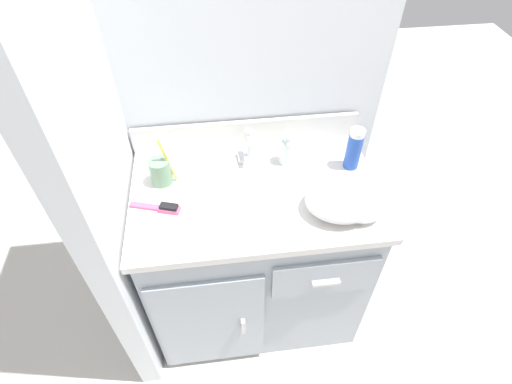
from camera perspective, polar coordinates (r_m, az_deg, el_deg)
The scene contains 11 objects.
ground_plane at distance 2.10m, azimuth -0.10°, elevation -15.52°, with size 6.00×6.00×0.00m, color beige.
wall_back at distance 1.53m, azimuth -1.76°, elevation 16.68°, with size 1.07×0.08×2.20m, color silver.
wall_left at distance 1.30m, azimuth -22.63°, elevation 6.97°, with size 0.08×0.64×2.20m, color silver.
vanity at distance 1.74m, azimuth -0.15°, elevation -8.94°, with size 0.89×0.58×0.82m.
backsplash at distance 1.60m, azimuth -1.36°, elevation 8.52°, with size 0.89×0.02×0.11m.
sink_faucet at distance 1.53m, azimuth -0.94°, elevation 6.08°, with size 0.09×0.09×0.14m.
toothbrush_cup at distance 1.47m, azimuth -13.43°, elevation 2.96°, with size 0.10×0.08×0.20m.
soap_dispenser at distance 1.52m, azimuth 4.39°, elevation 5.89°, with size 0.06×0.06×0.13m.
shaving_cream_can at distance 1.52m, azimuth 13.82°, elevation 6.00°, with size 0.06×0.06×0.17m.
hairbrush at distance 1.40m, azimuth -13.31°, elevation -2.20°, with size 0.18×0.08×0.03m.
hand_towel at distance 1.38m, azimuth 12.85°, elevation -1.21°, with size 0.26×0.21×0.10m.
Camera 1 is at (-0.12, -1.00, 1.85)m, focal length 28.00 mm.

